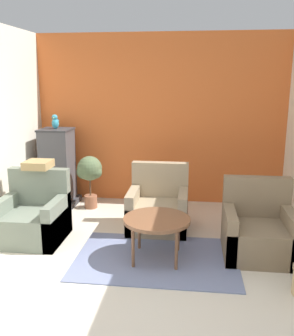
# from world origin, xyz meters

# --- Properties ---
(ground_plane) EXTENTS (20.00, 20.00, 0.00)m
(ground_plane) POSITION_xyz_m (0.00, 0.00, 0.00)
(ground_plane) COLOR beige
(ground_plane) RESTS_ON ground
(wall_back_accent) EXTENTS (4.11, 0.06, 2.72)m
(wall_back_accent) POSITION_xyz_m (0.00, 3.35, 1.36)
(wall_back_accent) COLOR orange
(wall_back_accent) RESTS_ON ground_plane
(area_rug) EXTENTS (1.84, 1.26, 0.01)m
(area_rug) POSITION_xyz_m (0.17, 1.18, 0.01)
(area_rug) COLOR slate
(area_rug) RESTS_ON ground_plane
(coffee_table) EXTENTS (0.75, 0.75, 0.50)m
(coffee_table) POSITION_xyz_m (0.17, 1.18, 0.45)
(coffee_table) COLOR brown
(coffee_table) RESTS_ON ground_plane
(armchair_left) EXTENTS (0.79, 0.75, 0.87)m
(armchair_left) POSITION_xyz_m (-1.45, 1.55, 0.28)
(armchair_left) COLOR slate
(armchair_left) RESTS_ON ground_plane
(armchair_right) EXTENTS (0.79, 0.75, 0.87)m
(armchair_right) POSITION_xyz_m (1.33, 1.44, 0.28)
(armchair_right) COLOR #7A664C
(armchair_right) RESTS_ON ground_plane
(armchair_middle) EXTENTS (0.79, 0.75, 0.87)m
(armchair_middle) POSITION_xyz_m (0.10, 2.10, 0.28)
(armchair_middle) COLOR #9E896B
(armchair_middle) RESTS_ON ground_plane
(birdcage) EXTENTS (0.58, 0.58, 1.24)m
(birdcage) POSITION_xyz_m (-1.60, 2.91, 0.60)
(birdcage) COLOR #353539
(birdcage) RESTS_ON ground_plane
(parrot) EXTENTS (0.11, 0.19, 0.23)m
(parrot) POSITION_xyz_m (-1.60, 2.92, 1.35)
(parrot) COLOR teal
(parrot) RESTS_ON birdcage
(potted_plant) EXTENTS (0.42, 0.39, 0.84)m
(potted_plant) POSITION_xyz_m (-1.05, 2.80, 0.58)
(potted_plant) COLOR brown
(potted_plant) RESTS_ON ground_plane
(throw_pillow) EXTENTS (0.33, 0.33, 0.10)m
(throw_pillow) POSITION_xyz_m (-1.45, 1.81, 0.92)
(throw_pillow) COLOR tan
(throw_pillow) RESTS_ON armchair_left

